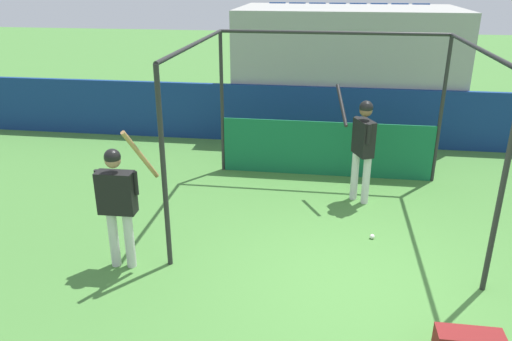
% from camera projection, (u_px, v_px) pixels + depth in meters
% --- Properties ---
extents(ground_plane, '(60.00, 60.00, 0.00)m').
position_uv_depth(ground_plane, '(349.00, 283.00, 6.57)').
color(ground_plane, '#477F38').
extents(outfield_wall, '(24.00, 0.12, 1.36)m').
position_uv_depth(outfield_wall, '(344.00, 117.00, 11.61)').
color(outfield_wall, navy).
rests_on(outfield_wall, ground).
extents(bleacher_section, '(5.40, 3.20, 3.04)m').
position_uv_depth(bleacher_section, '(345.00, 68.00, 12.83)').
color(bleacher_section, '#9E9E99').
rests_on(bleacher_section, ground).
extents(batting_cage, '(4.24, 3.73, 2.82)m').
position_uv_depth(batting_cage, '(327.00, 128.00, 9.05)').
color(batting_cage, '#282828').
rests_on(batting_cage, ground).
extents(player_batter, '(0.71, 0.80, 2.00)m').
position_uv_depth(player_batter, '(363.00, 141.00, 8.53)').
color(player_batter, silver).
rests_on(player_batter, ground).
extents(player_waiting, '(0.82, 0.55, 2.04)m').
position_uv_depth(player_waiting, '(118.00, 197.00, 6.58)').
color(player_waiting, silver).
rests_on(player_waiting, ground).
extents(baseball, '(0.07, 0.07, 0.07)m').
position_uv_depth(baseball, '(372.00, 236.00, 7.65)').
color(baseball, white).
rests_on(baseball, ground).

